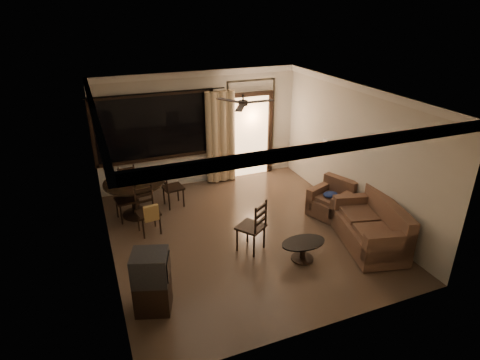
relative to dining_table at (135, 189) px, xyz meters
name	(u,v)px	position (x,y,z in m)	size (l,w,h in m)	color
ground	(243,234)	(1.83, -1.59, -0.63)	(5.50, 5.50, 0.00)	#7F6651
room_shell	(237,119)	(2.42, 0.19, 1.21)	(5.50, 6.70, 5.50)	beige
dining_table	(135,189)	(0.00, 0.00, 0.00)	(1.27, 1.27, 1.01)	black
dining_chair_west	(127,207)	(-0.21, -0.12, -0.34)	(0.47, 0.47, 0.95)	black
dining_chair_east	(173,194)	(0.83, 0.11, -0.34)	(0.47, 0.47, 0.95)	black
dining_chair_south	(149,219)	(0.12, -0.85, -0.32)	(0.47, 0.52, 0.95)	black
dining_chair_north	(127,191)	(-0.11, 0.70, -0.34)	(0.47, 0.47, 0.95)	black
tv_cabinet	(152,282)	(-0.22, -3.06, -0.13)	(0.64, 0.61, 0.99)	black
sofa	(372,229)	(3.94, -2.87, -0.27)	(1.25, 1.82, 0.89)	#411F1E
armchair	(332,201)	(3.93, -1.57, -0.30)	(1.00, 1.00, 0.78)	#411F1E
coffee_table	(303,248)	(2.51, -2.79, -0.38)	(0.83, 0.50, 0.36)	black
side_chair	(251,235)	(1.77, -2.16, -0.32)	(0.63, 0.63, 1.02)	black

